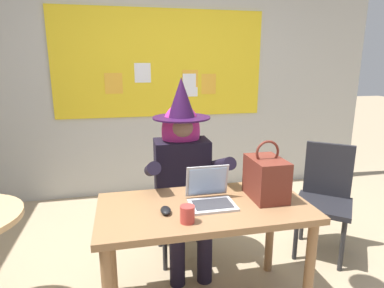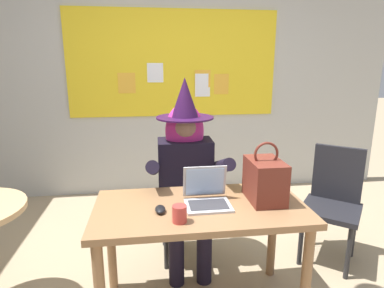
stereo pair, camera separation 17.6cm
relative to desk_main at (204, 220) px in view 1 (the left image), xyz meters
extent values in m
cube|color=#B2B2AD|center=(0.01, 2.10, 0.71)|extent=(5.29, 0.10, 2.65)
cube|color=yellow|center=(0.01, 2.04, 0.93)|extent=(2.40, 0.02, 1.20)
cube|color=gold|center=(0.35, 2.02, 0.77)|extent=(0.19, 0.01, 0.20)
cube|color=gold|center=(0.56, 2.02, 0.70)|extent=(0.19, 0.01, 0.24)
cube|color=white|center=(0.36, 2.02, 0.69)|extent=(0.21, 0.02, 0.27)
cube|color=white|center=(-0.21, 2.02, 0.84)|extent=(0.18, 0.01, 0.22)
cube|color=gold|center=(-0.53, 2.02, 0.72)|extent=(0.20, 0.01, 0.23)
cube|color=#8E6642|center=(0.00, 0.00, 0.08)|extent=(1.28, 0.65, 0.04)
cylinder|color=#8E6642|center=(0.58, -0.26, -0.28)|extent=(0.06, 0.06, 0.68)
cylinder|color=#8E6642|center=(-0.58, 0.26, -0.28)|extent=(0.06, 0.06, 0.68)
cylinder|color=#8E6642|center=(0.58, 0.26, -0.28)|extent=(0.06, 0.06, 0.68)
cube|color=black|center=(-0.02, 0.60, -0.18)|extent=(0.42, 0.42, 0.04)
cube|color=black|center=(-0.02, 0.79, 0.07)|extent=(0.38, 0.04, 0.45)
cylinder|color=#262628|center=(0.15, 0.43, -0.41)|extent=(0.04, 0.04, 0.42)
cylinder|color=#262628|center=(-0.19, 0.43, -0.41)|extent=(0.04, 0.04, 0.42)
cylinder|color=#262628|center=(0.15, 0.77, -0.41)|extent=(0.04, 0.04, 0.42)
cylinder|color=#262628|center=(-0.19, 0.77, -0.41)|extent=(0.04, 0.04, 0.42)
cylinder|color=black|center=(0.07, 0.24, -0.39)|extent=(0.11, 0.11, 0.46)
cylinder|color=black|center=(-0.13, 0.25, -0.39)|extent=(0.11, 0.11, 0.46)
cylinder|color=black|center=(0.07, 0.41, -0.13)|extent=(0.16, 0.42, 0.15)
cylinder|color=black|center=(-0.13, 0.42, -0.13)|extent=(0.16, 0.42, 0.15)
cube|color=black|center=(-0.02, 0.62, 0.10)|extent=(0.42, 0.27, 0.52)
cylinder|color=black|center=(0.22, 0.39, 0.22)|extent=(0.10, 0.46, 0.24)
cylinder|color=black|center=(-0.28, 0.40, 0.22)|extent=(0.10, 0.46, 0.24)
sphere|color=#A37A60|center=(-0.02, 0.62, 0.46)|extent=(0.20, 0.20, 0.20)
ellipsoid|color=#D82D8C|center=(-0.02, 0.65, 0.42)|extent=(0.30, 0.23, 0.44)
cylinder|color=#2D0F38|center=(-0.02, 0.62, 0.54)|extent=(0.44, 0.44, 0.01)
cone|color=#2D0F38|center=(-0.02, 0.62, 0.69)|extent=(0.21, 0.21, 0.30)
cube|color=#B7B7BC|center=(0.04, -0.03, 0.11)|extent=(0.27, 0.21, 0.01)
cube|color=#333338|center=(0.04, -0.03, 0.12)|extent=(0.23, 0.15, 0.00)
cube|color=#B7B7BC|center=(0.04, 0.10, 0.22)|extent=(0.27, 0.05, 0.21)
cube|color=#99B7E0|center=(0.04, 0.09, 0.22)|extent=(0.24, 0.04, 0.18)
ellipsoid|color=black|center=(-0.25, -0.06, 0.12)|extent=(0.06, 0.10, 0.03)
cube|color=maroon|center=(0.41, 0.03, 0.23)|extent=(0.20, 0.30, 0.26)
torus|color=maroon|center=(0.41, 0.03, 0.40)|extent=(0.16, 0.02, 0.16)
cylinder|color=#B23833|center=(-0.15, -0.19, 0.15)|extent=(0.08, 0.08, 0.09)
cube|color=black|center=(1.10, 0.38, -0.18)|extent=(0.59, 0.59, 0.04)
cube|color=black|center=(1.21, 0.52, 0.07)|extent=(0.32, 0.27, 0.45)
cylinder|color=#262628|center=(1.12, 0.14, -0.41)|extent=(0.04, 0.04, 0.42)
cylinder|color=#262628|center=(0.86, 0.35, -0.41)|extent=(0.04, 0.04, 0.42)
cylinder|color=#262628|center=(1.33, 0.40, -0.41)|extent=(0.04, 0.04, 0.42)
cylinder|color=#262628|center=(1.07, 0.61, -0.41)|extent=(0.04, 0.04, 0.42)
camera|label=1|loc=(-0.46, -1.76, 0.94)|focal=30.28mm
camera|label=2|loc=(-0.29, -1.79, 0.94)|focal=30.28mm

